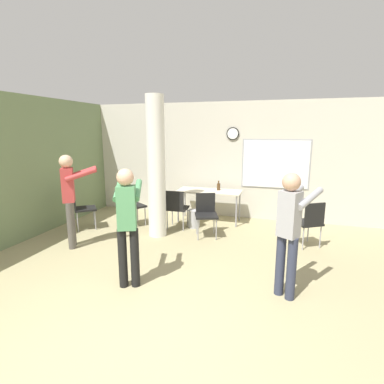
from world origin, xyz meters
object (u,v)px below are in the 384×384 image
Objects in this scene: folding_table at (209,193)px; chair_mid_room at (309,221)px; person_playing_front at (127,219)px; bottle_on_table at (219,187)px; person_watching_back at (70,194)px; chair_near_pillar at (131,204)px; person_playing_side at (290,226)px; chair_by_left_wall at (82,206)px; chair_table_left at (176,206)px; chair_table_front at (206,212)px.

folding_table is 1.71× the size of chair_mid_room.
chair_mid_room is 0.53× the size of person_playing_front.
person_watching_back is at bearing -132.87° from bottle_on_table.
person_watching_back is at bearing 149.92° from person_playing_front.
person_watching_back reaches higher than person_playing_front.
folding_table is 3.29m from person_playing_front.
person_playing_side is (3.33, -2.06, 0.45)m from chair_near_pillar.
chair_by_left_wall is 1.16m from person_watching_back.
chair_mid_room is at bearing -31.00° from bottle_on_table.
chair_mid_room is 0.51× the size of person_watching_back.
chair_near_pillar is at bearing 148.21° from person_playing_side.
chair_table_front is at bearing -19.29° from chair_table_left.
chair_by_left_wall is at bearing -151.61° from bottle_on_table.
person_playing_side reaches higher than chair_table_left.
bottle_on_table is 3.40m from person_playing_side.
chair_table_left and chair_mid_room have the same top height.
chair_near_pillar is at bearing 176.96° from chair_mid_room.
chair_mid_room is 1.00× the size of chair_by_left_wall.
person_watching_back reaches higher than chair_mid_room.
chair_near_pillar is 1.57m from person_watching_back.
chair_by_left_wall is at bearing -151.57° from folding_table.
chair_by_left_wall is at bearing -176.27° from chair_mid_room.
bottle_on_table reaches higher than chair_by_left_wall.
chair_mid_room is 1.96m from person_playing_side.
chair_by_left_wall reaches higher than folding_table.
person_playing_front reaches higher than chair_by_left_wall.
folding_table is at bearing 28.43° from chair_by_left_wall.
person_watching_back is (-1.68, 0.97, 0.04)m from person_playing_front.
person_watching_back is at bearing -106.77° from chair_near_pillar.
folding_table is 3.41m from person_playing_side.
person_playing_side is (2.28, -2.16, 0.45)m from chair_table_left.
bottle_on_table is 0.14× the size of person_playing_side.
chair_table_left reaches higher than folding_table.
person_playing_front is at bearing -99.21° from bottle_on_table.
chair_near_pillar is 2.74m from person_playing_front.
person_playing_side is (4.25, -1.56, 0.45)m from chair_by_left_wall.
folding_table is at bearing 28.37° from chair_near_pillar.
person_playing_front is (-2.48, -2.20, 0.46)m from chair_mid_room.
folding_table is 1.71× the size of chair_table_front.
folding_table is 0.92× the size of person_playing_side.
chair_by_left_wall is at bearing -172.60° from chair_table_front.
folding_table is 2.87m from chair_by_left_wall.
chair_near_pillar is 0.54× the size of person_playing_side.
person_watching_back reaches higher than folding_table.
chair_near_pillar and chair_table_front have the same top height.
folding_table is 1.71× the size of chair_table_left.
person_playing_front reaches higher than chair_mid_room.
chair_table_left is at bearing 136.48° from person_playing_side.
chair_table_front is 0.51× the size of person_watching_back.
chair_table_front is at bearing -79.92° from folding_table.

